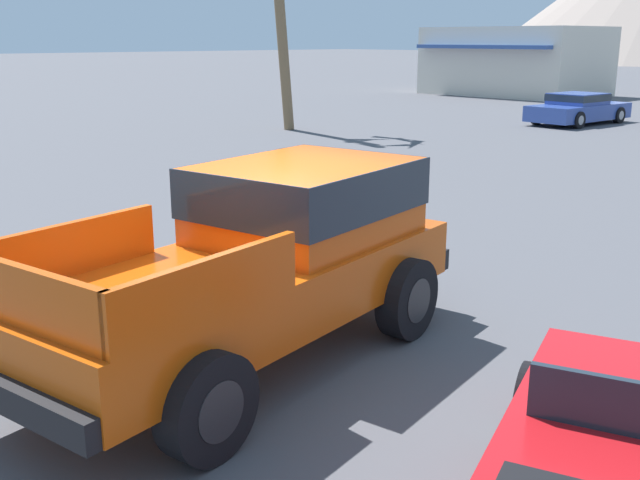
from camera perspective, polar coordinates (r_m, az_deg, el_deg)
ground_plane at (r=8.17m, az=-3.84°, el=-7.71°), size 320.00×320.00×0.00m
orange_pickup_truck at (r=7.60m, az=-3.85°, el=-0.77°), size 2.91×5.45×1.90m
parked_car_blue at (r=30.51m, az=19.08°, el=9.48°), size 2.17×4.62×1.16m
storefront_building at (r=45.45m, az=14.63°, el=13.05°), size 9.26×6.92×3.78m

